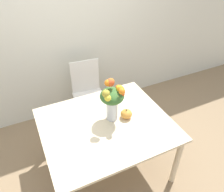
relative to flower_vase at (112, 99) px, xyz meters
The scene contains 6 objects.
ground_plane 0.99m from the flower_vase, 154.56° to the right, with size 12.00×12.00×0.00m, color #8E7556.
wall_back 1.31m from the flower_vase, 94.20° to the left, with size 8.00×0.06×2.70m.
dining_table 0.36m from the flower_vase, 154.56° to the right, with size 1.31×1.12×0.72m.
flower_vase is the anchor object (origin of this frame).
pumpkin 0.26m from the flower_vase, 19.80° to the right, with size 0.12×0.12×0.11m.
dining_chair_near_window 0.99m from the flower_vase, 88.04° to the left, with size 0.46×0.46×0.94m.
Camera 1 is at (-0.65, -1.51, 2.31)m, focal length 35.00 mm.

